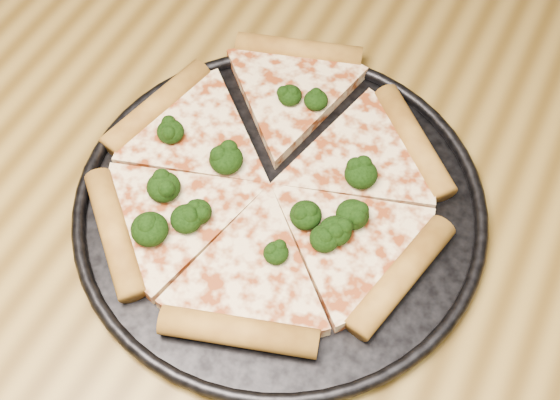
% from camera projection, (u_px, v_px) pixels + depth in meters
% --- Properties ---
extents(dining_table, '(1.20, 0.90, 0.75)m').
position_uv_depth(dining_table, '(243.00, 284.00, 0.74)').
color(dining_table, olive).
rests_on(dining_table, ground).
extents(pizza_pan, '(0.37, 0.37, 0.02)m').
position_uv_depth(pizza_pan, '(280.00, 205.00, 0.68)').
color(pizza_pan, black).
rests_on(pizza_pan, dining_table).
extents(pizza, '(0.33, 0.36, 0.03)m').
position_uv_depth(pizza, '(271.00, 181.00, 0.68)').
color(pizza, beige).
rests_on(pizza, pizza_pan).
extents(broccoli_florets, '(0.22, 0.22, 0.02)m').
position_uv_depth(broccoli_florets, '(256.00, 192.00, 0.66)').
color(broccoli_florets, black).
rests_on(broccoli_florets, pizza).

